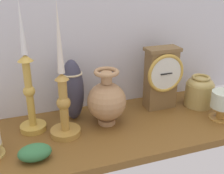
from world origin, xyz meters
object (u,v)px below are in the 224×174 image
at_px(candlestick_tall_center, 29,92).
at_px(brass_vase_bulbous, 107,100).
at_px(candlestick_tall_left, 63,101).
at_px(pillar_candle_near_clock, 223,103).
at_px(tall_ceramic_vase, 73,90).
at_px(brass_vase_jar, 199,91).
at_px(mantel_clock, 162,77).

xyz_separation_m(candlestick_tall_center, brass_vase_bulbous, (0.23, -0.04, -0.05)).
bearing_deg(candlestick_tall_center, candlestick_tall_left, -34.33).
distance_m(pillar_candle_near_clock, tall_ceramic_vase, 0.50).
xyz_separation_m(candlestick_tall_center, brass_vase_jar, (0.60, -0.02, -0.07)).
relative_size(mantel_clock, candlestick_tall_center, 0.55).
bearing_deg(candlestick_tall_left, brass_vase_bulbous, 9.63).
bearing_deg(tall_ceramic_vase, pillar_candle_near_clock, -19.63).
bearing_deg(brass_vase_jar, candlestick_tall_center, 177.60).
xyz_separation_m(brass_vase_bulbous, pillar_candle_near_clock, (0.38, -0.10, -0.03)).
relative_size(candlestick_tall_center, pillar_candle_near_clock, 3.70).
bearing_deg(candlestick_tall_center, brass_vase_jar, -2.40).
height_order(candlestick_tall_left, brass_vase_bulbous, candlestick_tall_left).
relative_size(mantel_clock, pillar_candle_near_clock, 2.04).
bearing_deg(brass_vase_jar, pillar_candle_near_clock, -83.18).
height_order(candlestick_tall_center, brass_vase_bulbous, candlestick_tall_center).
bearing_deg(candlestick_tall_center, tall_ceramic_vase, 12.54).
xyz_separation_m(brass_vase_jar, tall_ceramic_vase, (-0.46, 0.06, 0.05)).
xyz_separation_m(mantel_clock, candlestick_tall_left, (-0.36, -0.07, -0.00)).
bearing_deg(mantel_clock, candlestick_tall_center, -178.88).
height_order(pillar_candle_near_clock, tall_ceramic_vase, tall_ceramic_vase).
distance_m(candlestick_tall_left, pillar_candle_near_clock, 0.53).
relative_size(candlestick_tall_center, brass_vase_bulbous, 2.18).
height_order(candlestick_tall_left, pillar_candle_near_clock, candlestick_tall_left).
distance_m(brass_vase_jar, tall_ceramic_vase, 0.46).
relative_size(brass_vase_bulbous, pillar_candle_near_clock, 1.69).
xyz_separation_m(mantel_clock, pillar_candle_near_clock, (0.16, -0.15, -0.06)).
bearing_deg(candlestick_tall_left, brass_vase_jar, 4.17).
distance_m(mantel_clock, brass_vase_bulbous, 0.23).
xyz_separation_m(candlestick_tall_center, pillar_candle_near_clock, (0.61, -0.14, -0.07)).
xyz_separation_m(candlestick_tall_left, brass_vase_jar, (0.51, 0.04, -0.06)).
xyz_separation_m(brass_vase_bulbous, tall_ceramic_vase, (-0.09, 0.07, 0.02)).
bearing_deg(mantel_clock, tall_ceramic_vase, 176.05).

